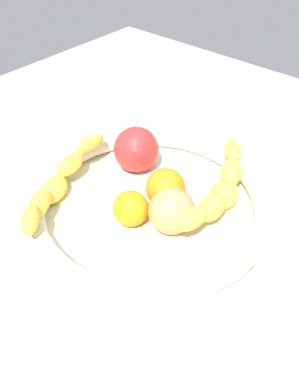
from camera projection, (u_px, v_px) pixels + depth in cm
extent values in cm
cube|color=#A49391|center=(149.00, 225.00, 64.22)|extent=(120.00, 120.00, 3.00)
cylinder|color=silver|center=(149.00, 213.00, 62.52)|extent=(33.87, 33.87, 2.22)
torus|color=silver|center=(149.00, 200.00, 60.91)|extent=(35.77, 35.77, 2.71)
ellipsoid|color=yellow|center=(192.00, 219.00, 54.48)|extent=(3.39, 5.64, 2.65)
ellipsoid|color=yellow|center=(212.00, 207.00, 57.49)|extent=(3.65, 5.49, 3.37)
ellipsoid|color=yellow|center=(224.00, 194.00, 60.91)|extent=(5.27, 6.16, 4.08)
ellipsoid|color=yellow|center=(231.00, 172.00, 63.48)|extent=(5.34, 6.25, 3.37)
ellipsoid|color=yellow|center=(233.00, 151.00, 66.21)|extent=(5.32, 5.84, 2.65)
ellipsoid|color=yellow|center=(90.00, 143.00, 66.51)|extent=(2.38, 5.77, 2.19)
ellipsoid|color=yellow|center=(70.00, 165.00, 64.57)|extent=(3.76, 6.10, 2.78)
ellipsoid|color=yellow|center=(54.00, 190.00, 62.24)|extent=(5.30, 6.55, 3.37)
ellipsoid|color=yellow|center=(40.00, 203.00, 57.78)|extent=(5.53, 6.27, 2.78)
ellipsoid|color=yellow|center=(30.00, 220.00, 53.23)|extent=(5.66, 5.49, 2.19)
sphere|color=orange|center=(165.00, 188.00, 60.61)|extent=(5.91, 5.91, 5.91)
sphere|color=orange|center=(129.00, 207.00, 58.00)|extent=(5.12, 5.12, 5.12)
sphere|color=#F99859|center=(172.00, 211.00, 56.41)|extent=(6.55, 6.55, 6.55)
sphere|color=red|center=(136.00, 150.00, 66.80)|extent=(7.37, 7.37, 7.37)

